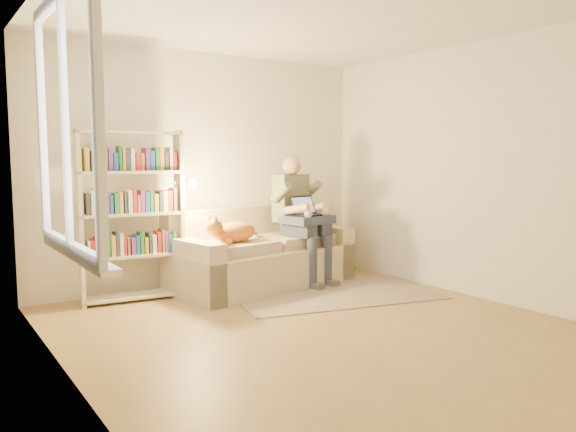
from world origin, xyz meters
TOP-DOWN VIEW (x-y plane):
  - floor at (0.00, 0.00)m, footprint 4.50×4.50m
  - ceiling at (0.00, 0.00)m, footprint 4.00×4.50m
  - wall_left at (-2.00, 0.00)m, footprint 0.02×4.50m
  - wall_right at (2.00, 0.00)m, footprint 0.02×4.50m
  - wall_back at (0.00, 2.25)m, footprint 4.00×0.02m
  - window at (-1.95, 0.20)m, footprint 0.12×1.52m
  - sofa at (0.41, 1.74)m, footprint 2.16×1.20m
  - person at (0.88, 1.65)m, footprint 0.48×0.68m
  - cat at (-0.06, 1.54)m, footprint 0.72×0.33m
  - blanket at (0.89, 1.52)m, footprint 0.56×0.48m
  - laptop at (0.89, 1.53)m, footprint 0.36×0.33m
  - bookshelf at (-0.98, 1.90)m, footprint 1.13×0.44m
  - rug at (0.86, 0.99)m, footprint 2.35×1.71m

SIDE VIEW (x-z plane):
  - floor at x=0.00m, z-range 0.00..0.00m
  - rug at x=0.86m, z-range 0.00..0.01m
  - sofa at x=0.41m, z-range -0.12..0.75m
  - cat at x=-0.06m, z-range 0.54..0.81m
  - blanket at x=0.89m, z-range 0.70..0.79m
  - person at x=0.88m, z-range 0.09..1.55m
  - laptop at x=0.89m, z-range 0.71..0.97m
  - bookshelf at x=-0.98m, z-range 0.09..1.80m
  - wall_left at x=-2.00m, z-range 0.00..2.60m
  - wall_right at x=2.00m, z-range 0.00..2.60m
  - wall_back at x=0.00m, z-range 0.00..2.60m
  - window at x=-1.95m, z-range 0.53..2.22m
  - ceiling at x=0.00m, z-range 2.59..2.61m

